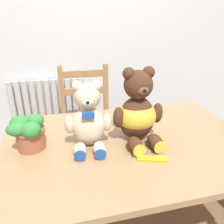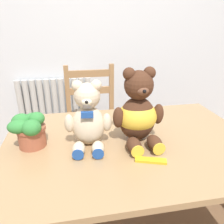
# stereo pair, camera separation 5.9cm
# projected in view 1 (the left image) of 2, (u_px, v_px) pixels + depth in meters

# --- Properties ---
(wall_back) EXTENTS (8.00, 0.04, 2.60)m
(wall_back) POSITION_uv_depth(u_px,v_px,m) (91.00, 21.00, 2.12)
(wall_back) COLOR silver
(wall_back) RESTS_ON ground_plane
(radiator) EXTENTS (0.76, 0.10, 0.76)m
(radiator) POSITION_uv_depth(u_px,v_px,m) (50.00, 118.00, 2.32)
(radiator) COLOR beige
(radiator) RESTS_ON ground_plane
(dining_table) EXTENTS (1.35, 0.92, 0.71)m
(dining_table) POSITION_uv_depth(u_px,v_px,m) (130.00, 154.00, 1.21)
(dining_table) COLOR #9E7A51
(dining_table) RESTS_ON ground_plane
(wooden_chair_behind) EXTENTS (0.43, 0.39, 0.96)m
(wooden_chair_behind) POSITION_uv_depth(u_px,v_px,m) (87.00, 123.00, 1.94)
(wooden_chair_behind) COLOR #997047
(wooden_chair_behind) RESTS_ON ground_plane
(teddy_bear_left) EXTENTS (0.24, 0.25, 0.34)m
(teddy_bear_left) POSITION_uv_depth(u_px,v_px,m) (88.00, 119.00, 1.08)
(teddy_bear_left) COLOR beige
(teddy_bear_left) RESTS_ON dining_table
(teddy_bear_right) EXTENTS (0.27, 0.28, 0.39)m
(teddy_bear_right) POSITION_uv_depth(u_px,v_px,m) (138.00, 112.00, 1.13)
(teddy_bear_right) COLOR #472819
(teddy_bear_right) RESTS_ON dining_table
(potted_plant) EXTENTS (0.17, 0.17, 0.18)m
(potted_plant) POSITION_uv_depth(u_px,v_px,m) (29.00, 131.00, 1.06)
(potted_plant) COLOR #9E5138
(potted_plant) RESTS_ON dining_table
(chocolate_bar) EXTENTS (0.15, 0.08, 0.01)m
(chocolate_bar) POSITION_uv_depth(u_px,v_px,m) (153.00, 159.00, 1.01)
(chocolate_bar) COLOR gold
(chocolate_bar) RESTS_ON dining_table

